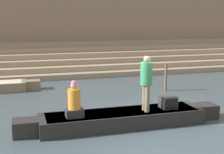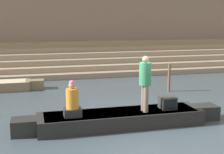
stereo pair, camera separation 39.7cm
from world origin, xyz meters
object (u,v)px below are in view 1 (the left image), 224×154
person_standing (146,80)px  tv_set (168,102)px  rowboat_main (123,118)px  person_rowing (74,103)px  mooring_post (166,77)px

person_standing → tv_set: 1.17m
person_standing → rowboat_main: bearing=155.8°
rowboat_main → person_rowing: 1.70m
rowboat_main → mooring_post: (3.52, 4.13, 0.40)m
person_standing → person_rowing: person_standing is taller
tv_set → mooring_post: (1.97, 4.18, -0.02)m
person_rowing → tv_set: bearing=-15.6°
person_rowing → rowboat_main: bearing=-12.4°
person_rowing → tv_set: person_rowing is taller
rowboat_main → tv_set: (1.56, -0.05, 0.42)m
person_rowing → mooring_post: 6.63m
tv_set → mooring_post: size_ratio=0.37×
mooring_post → person_rowing: bearing=-140.1°
rowboat_main → person_standing: person_standing is taller
person_rowing → tv_set: size_ratio=2.26×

